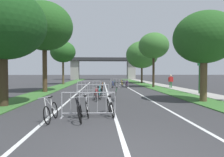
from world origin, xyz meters
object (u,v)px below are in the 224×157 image
at_px(bicycle_red_2, 96,95).
at_px(bicycle_blue_9, 113,85).
at_px(bicycle_silver_4, 87,107).
at_px(bicycle_teal_1, 100,93).
at_px(crowd_barrier_nearest, 88,105).
at_px(lamppost_with_sign, 200,59).
at_px(crowd_barrier_third, 89,86).
at_px(bicycle_white_0, 51,111).
at_px(bicycle_green_8, 115,95).
at_px(crowd_barrier_second, 93,92).
at_px(tree_left_oak_near, 44,27).
at_px(bicycle_white_10, 110,107).
at_px(bicycle_black_7, 80,111).
at_px(bicycle_purple_6, 127,85).
at_px(bicycle_teal_11, 115,84).
at_px(tree_right_maple_mid, 154,46).
at_px(bicycle_yellow_5, 122,84).
at_px(pedestrian_pushing_bike, 171,80).
at_px(tree_left_cypress_far, 2,24).
at_px(tree_left_pine_near, 63,52).
at_px(tree_right_oak_mid, 204,38).
at_px(crowd_barrier_fourth, 119,83).
at_px(tree_right_pine_far, 142,55).
at_px(bicycle_orange_3, 102,88).

xyz_separation_m(bicycle_red_2, bicycle_blue_9, (1.77, 10.49, -0.00)).
bearing_deg(bicycle_silver_4, bicycle_red_2, 83.58).
bearing_deg(bicycle_teal_1, crowd_barrier_nearest, -88.06).
bearing_deg(lamppost_with_sign, crowd_barrier_third, 164.46).
bearing_deg(crowd_barrier_nearest, bicycle_blue_9, 82.56).
xyz_separation_m(bicycle_white_0, bicycle_silver_4, (1.30, 0.87, 0.01)).
bearing_deg(bicycle_green_8, crowd_barrier_second, 171.08).
bearing_deg(tree_left_oak_near, lamppost_with_sign, -10.49).
distance_m(bicycle_silver_4, bicycle_white_10, 0.99).
bearing_deg(bicycle_green_8, crowd_barrier_third, 115.48).
distance_m(bicycle_red_2, bicycle_green_8, 1.27).
relative_size(bicycle_red_2, bicycle_black_7, 0.95).
xyz_separation_m(crowd_barrier_nearest, bicycle_red_2, (0.20, 4.63, -0.16)).
relative_size(bicycle_teal_1, bicycle_silver_4, 1.02).
height_order(bicycle_silver_4, bicycle_purple_6, bicycle_purple_6).
height_order(bicycle_white_10, bicycle_teal_11, bicycle_teal_11).
relative_size(bicycle_white_0, bicycle_red_2, 1.04).
distance_m(tree_right_maple_mid, bicycle_silver_4, 17.48).
relative_size(bicycle_red_2, bicycle_yellow_5, 0.90).
distance_m(bicycle_green_8, pedestrian_pushing_bike, 11.68).
height_order(bicycle_red_2, bicycle_purple_6, bicycle_purple_6).
bearing_deg(tree_left_cypress_far, bicycle_teal_1, 28.14).
height_order(tree_left_pine_near, tree_right_maple_mid, tree_right_maple_mid).
distance_m(tree_right_oak_mid, bicycle_silver_4, 8.57).
bearing_deg(tree_left_cypress_far, crowd_barrier_nearest, -30.22).
bearing_deg(crowd_barrier_fourth, tree_right_pine_far, 62.53).
distance_m(tree_left_oak_near, bicycle_silver_4, 12.34).
bearing_deg(bicycle_silver_4, pedestrian_pushing_bike, 54.74).
xyz_separation_m(tree_left_oak_near, pedestrian_pushing_bike, (13.37, 3.74, -5.13)).
relative_size(tree_left_pine_near, bicycle_teal_1, 3.94).
xyz_separation_m(lamppost_with_sign, pedestrian_pushing_bike, (-0.14, 6.24, -2.05)).
bearing_deg(bicycle_black_7, crowd_barrier_nearest, -126.89).
distance_m(tree_left_cypress_far, crowd_barrier_nearest, 6.76).
xyz_separation_m(bicycle_yellow_5, bicycle_blue_9, (-1.20, -0.83, -0.03)).
bearing_deg(tree_right_maple_mid, crowd_barrier_third, -145.78).
height_order(bicycle_white_0, bicycle_yellow_5, bicycle_white_0).
distance_m(bicycle_white_0, bicycle_silver_4, 1.57).
relative_size(crowd_barrier_third, bicycle_teal_1, 1.33).
xyz_separation_m(tree_right_oak_mid, bicycle_black_7, (-7.22, -4.22, -3.62)).
bearing_deg(pedestrian_pushing_bike, tree_right_pine_far, -81.99).
height_order(tree_left_oak_near, bicycle_purple_6, tree_left_oak_near).
bearing_deg(bicycle_black_7, bicycle_white_0, -1.95).
distance_m(crowd_barrier_second, crowd_barrier_third, 5.23).
bearing_deg(bicycle_teal_1, crowd_barrier_fourth, 83.64).
xyz_separation_m(tree_left_oak_near, crowd_barrier_nearest, (4.72, -10.27, -5.58)).
bearing_deg(crowd_barrier_second, tree_left_pine_near, 107.49).
distance_m(tree_left_pine_near, bicycle_white_10, 23.01).
relative_size(tree_left_cypress_far, pedestrian_pushing_bike, 4.04).
distance_m(bicycle_green_8, bicycle_teal_11, 11.16).
relative_size(crowd_barrier_nearest, bicycle_orange_3, 1.29).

